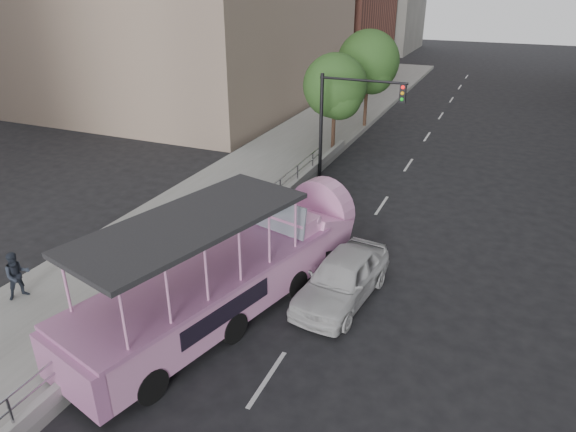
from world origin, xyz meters
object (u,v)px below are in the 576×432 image
object	(u,v)px
pedestrian_mid	(17,275)
parking_sign	(242,207)
duck_boat	(232,270)
traffic_signal	(345,111)
street_tree_far	(369,64)
street_tree_near	(336,89)
car	(342,278)

from	to	relation	value
pedestrian_mid	parking_sign	world-z (taller)	parking_sign
pedestrian_mid	parking_sign	distance (m)	7.74
duck_boat	traffic_signal	world-z (taller)	traffic_signal
duck_boat	street_tree_far	size ratio (longest dim) A/B	1.69
duck_boat	traffic_signal	distance (m)	12.22
pedestrian_mid	parking_sign	bearing A→B (deg)	-7.34
traffic_signal	street_tree_near	world-z (taller)	street_tree_near
street_tree_near	duck_boat	bearing A→B (deg)	-82.76
parking_sign	traffic_signal	size ratio (longest dim) A/B	0.47
pedestrian_mid	traffic_signal	size ratio (longest dim) A/B	0.30
traffic_signal	street_tree_far	size ratio (longest dim) A/B	0.81
parking_sign	street_tree_far	xyz separation A→B (m)	(-0.10, 17.65, 2.74)
duck_boat	street_tree_near	xyz separation A→B (m)	(-1.96, 15.45, 2.51)
street_tree_far	street_tree_near	bearing A→B (deg)	-91.91
car	street_tree_near	xyz separation A→B (m)	(-4.92, 13.72, 3.05)
parking_sign	traffic_signal	world-z (taller)	traffic_signal
car	pedestrian_mid	xyz separation A→B (m)	(-9.04, -4.26, 0.30)
duck_boat	street_tree_far	world-z (taller)	street_tree_far
car	parking_sign	world-z (taller)	parking_sign
car	street_tree_far	bearing A→B (deg)	110.12
pedestrian_mid	street_tree_far	distance (m)	24.58
pedestrian_mid	street_tree_far	bearing A→B (deg)	17.44
pedestrian_mid	street_tree_near	world-z (taller)	street_tree_near
traffic_signal	street_tree_near	size ratio (longest dim) A/B	0.91
duck_boat	pedestrian_mid	bearing A→B (deg)	-157.44
pedestrian_mid	street_tree_far	xyz separation A→B (m)	(4.32, 23.98, 3.24)
pedestrian_mid	traffic_signal	xyz separation A→B (m)	(5.72, 14.55, 2.43)
car	parking_sign	distance (m)	5.11
duck_boat	parking_sign	size ratio (longest dim) A/B	4.46
pedestrian_mid	parking_sign	size ratio (longest dim) A/B	0.63
parking_sign	traffic_signal	xyz separation A→B (m)	(1.29, 8.22, 1.93)
pedestrian_mid	parking_sign	xyz separation A→B (m)	(4.43, 6.32, 0.50)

